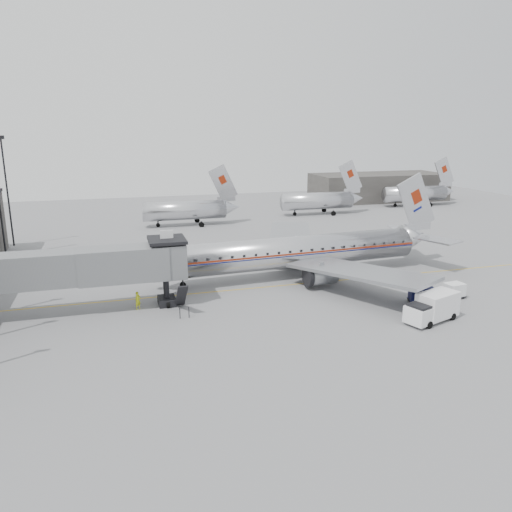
{
  "coord_description": "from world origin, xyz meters",
  "views": [
    {
      "loc": [
        -13.63,
        -41.82,
        16.48
      ],
      "look_at": [
        0.53,
        6.99,
        3.2
      ],
      "focal_mm": 35.0,
      "sensor_mm": 36.0,
      "label": 1
    }
  ],
  "objects_px": {
    "baggage_cart_white": "(454,290)",
    "airliner": "(303,251)",
    "ramp_worker": "(138,301)",
    "service_van": "(432,307)",
    "baggage_cart_navy": "(421,294)"
  },
  "relations": [
    {
      "from": "baggage_cart_white",
      "to": "ramp_worker",
      "type": "bearing_deg",
      "value": 162.8
    },
    {
      "from": "airliner",
      "to": "baggage_cart_white",
      "type": "distance_m",
      "value": 16.35
    },
    {
      "from": "service_van",
      "to": "baggage_cart_white",
      "type": "relative_size",
      "value": 2.73
    },
    {
      "from": "airliner",
      "to": "ramp_worker",
      "type": "distance_m",
      "value": 19.76
    },
    {
      "from": "airliner",
      "to": "service_van",
      "type": "xyz_separation_m",
      "value": [
        5.66,
        -16.12,
        -1.51
      ]
    },
    {
      "from": "baggage_cart_white",
      "to": "ramp_worker",
      "type": "xyz_separation_m",
      "value": [
        -30.19,
        5.41,
        0.06
      ]
    },
    {
      "from": "service_van",
      "to": "ramp_worker",
      "type": "height_order",
      "value": "service_van"
    },
    {
      "from": "baggage_cart_navy",
      "to": "ramp_worker",
      "type": "xyz_separation_m",
      "value": [
        -26.1,
        5.83,
        -0.07
      ]
    },
    {
      "from": "service_van",
      "to": "ramp_worker",
      "type": "distance_m",
      "value": 26.37
    },
    {
      "from": "airliner",
      "to": "ramp_worker",
      "type": "xyz_separation_m",
      "value": [
        -18.7,
        -6.05,
        -1.96
      ]
    },
    {
      "from": "airliner",
      "to": "baggage_cart_white",
      "type": "height_order",
      "value": "airliner"
    },
    {
      "from": "airliner",
      "to": "baggage_cart_white",
      "type": "bearing_deg",
      "value": -48.83
    },
    {
      "from": "airliner",
      "to": "ramp_worker",
      "type": "bearing_deg",
      "value": -165.97
    },
    {
      "from": "service_van",
      "to": "ramp_worker",
      "type": "xyz_separation_m",
      "value": [
        -24.36,
        10.07,
        -0.45
      ]
    },
    {
      "from": "baggage_cart_white",
      "to": "airliner",
      "type": "bearing_deg",
      "value": 128.02
    }
  ]
}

